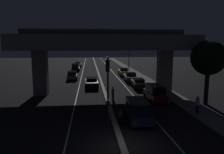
# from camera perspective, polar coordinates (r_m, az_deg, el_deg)

# --- Properties ---
(ground_plane) EXTENTS (200.00, 200.00, 0.00)m
(ground_plane) POSITION_cam_1_polar(r_m,az_deg,el_deg) (14.67, 2.62, -17.88)
(ground_plane) COLOR black
(lane_line_left_inner) EXTENTS (0.12, 126.00, 0.00)m
(lane_line_left_inner) POSITION_cam_1_polar(r_m,az_deg,el_deg) (48.46, -7.86, 0.64)
(lane_line_left_inner) COLOR beige
(lane_line_left_inner) RESTS_ON ground_plane
(lane_line_right_inner) EXTENTS (0.12, 126.00, 0.00)m
(lane_line_right_inner) POSITION_cam_1_polar(r_m,az_deg,el_deg) (48.76, 0.68, 0.77)
(lane_line_right_inner) COLOR beige
(lane_line_right_inner) RESTS_ON ground_plane
(median_divider) EXTENTS (0.43, 126.00, 0.25)m
(median_divider) POSITION_cam_1_polar(r_m,az_deg,el_deg) (48.46, -3.58, 0.85)
(median_divider) COLOR gray
(median_divider) RESTS_ON ground_plane
(sidewalk_right) EXTENTS (2.24, 126.00, 0.16)m
(sidewalk_right) POSITION_cam_1_polar(r_m,az_deg,el_deg) (42.79, 8.22, -0.29)
(sidewalk_right) COLOR slate
(sidewalk_right) RESTS_ON ground_plane
(elevated_overpass) EXTENTS (21.48, 11.57, 8.51)m
(elevated_overpass) POSITION_cam_1_polar(r_m,az_deg,el_deg) (28.99, -2.06, 8.41)
(elevated_overpass) COLOR gray
(elevated_overpass) RESTS_ON ground_plane
(traffic_light_left_of_median) EXTENTS (0.30, 0.49, 5.61)m
(traffic_light_left_of_median) POSITION_cam_1_polar(r_m,az_deg,el_deg) (16.66, -1.13, -0.87)
(traffic_light_left_of_median) COLOR black
(traffic_light_left_of_median) RESTS_ON ground_plane
(street_lamp) EXTENTS (2.19, 0.32, 7.59)m
(street_lamp) POSITION_cam_1_polar(r_m,az_deg,el_deg) (53.35, 4.13, 6.27)
(street_lamp) COLOR #2D2D30
(street_lamp) RESTS_ON ground_plane
(car_dark_blue_lead) EXTENTS (2.08, 4.62, 1.81)m
(car_dark_blue_lead) POSITION_cam_1_polar(r_m,az_deg,el_deg) (18.98, 6.71, -8.60)
(car_dark_blue_lead) COLOR #141938
(car_dark_blue_lead) RESTS_ON ground_plane
(car_dark_red_second) EXTENTS (1.90, 4.82, 1.83)m
(car_dark_red_second) POSITION_cam_1_polar(r_m,az_deg,el_deg) (26.03, 11.11, -4.02)
(car_dark_red_second) COLOR #591414
(car_dark_red_second) RESTS_ON ground_plane
(car_dark_green_third) EXTENTS (2.00, 4.64, 1.46)m
(car_dark_green_third) POSITION_cam_1_polar(r_m,az_deg,el_deg) (33.32, 6.85, -1.53)
(car_dark_green_third) COLOR black
(car_dark_green_third) RESTS_ON ground_plane
(car_grey_fourth) EXTENTS (2.16, 4.86, 1.62)m
(car_grey_fourth) POSITION_cam_1_polar(r_m,az_deg,el_deg) (38.98, 4.83, 0.02)
(car_grey_fourth) COLOR #515459
(car_grey_fourth) RESTS_ON ground_plane
(car_taxi_yellow_fifth) EXTENTS (2.05, 4.59, 1.63)m
(car_taxi_yellow_fifth) POSITION_cam_1_polar(r_m,az_deg,el_deg) (46.27, 3.06, 1.37)
(car_taxi_yellow_fifth) COLOR gold
(car_taxi_yellow_fifth) RESTS_ON ground_plane
(car_dark_blue_lead_oncoming) EXTENTS (2.07, 4.61, 1.44)m
(car_dark_blue_lead_oncoming) POSITION_cam_1_polar(r_m,az_deg,el_deg) (33.88, -5.35, -1.36)
(car_dark_blue_lead_oncoming) COLOR #141938
(car_dark_blue_lead_oncoming) RESTS_ON ground_plane
(car_grey_second_oncoming) EXTENTS (2.14, 4.55, 1.52)m
(car_grey_second_oncoming) POSITION_cam_1_polar(r_m,az_deg,el_deg) (41.99, -10.36, 0.48)
(car_grey_second_oncoming) COLOR #515459
(car_grey_second_oncoming) RESTS_ON ground_plane
(car_dark_blue_third_oncoming) EXTENTS (2.00, 4.28, 1.85)m
(car_dark_blue_third_oncoming) POSITION_cam_1_polar(r_m,az_deg,el_deg) (54.99, -9.47, 2.53)
(car_dark_blue_third_oncoming) COLOR #141938
(car_dark_blue_third_oncoming) RESTS_ON ground_plane
(car_silver_fourth_oncoming) EXTENTS (1.98, 4.07, 1.43)m
(car_silver_fourth_oncoming) POSITION_cam_1_polar(r_m,az_deg,el_deg) (65.30, -8.83, 3.26)
(car_silver_fourth_oncoming) COLOR gray
(car_silver_fourth_oncoming) RESTS_ON ground_plane
(motorcycle_black_filtering_near) EXTENTS (0.33, 1.83, 1.45)m
(motorcycle_black_filtering_near) POSITION_cam_1_polar(r_m,az_deg,el_deg) (18.35, 2.28, -10.27)
(motorcycle_black_filtering_near) COLOR black
(motorcycle_black_filtering_near) RESTS_ON ground_plane
(motorcycle_blue_filtering_mid) EXTENTS (0.33, 2.00, 1.49)m
(motorcycle_blue_filtering_mid) POSITION_cam_1_polar(r_m,az_deg,el_deg) (26.46, 0.22, -4.40)
(motorcycle_blue_filtering_mid) COLOR black
(motorcycle_blue_filtering_mid) RESTS_ON ground_plane
(pedestrian_on_sidewalk) EXTENTS (0.36, 0.36, 1.65)m
(pedestrian_on_sidewalk) POSITION_cam_1_polar(r_m,az_deg,el_deg) (21.96, 21.41, -6.73)
(pedestrian_on_sidewalk) COLOR black
(pedestrian_on_sidewalk) RESTS_ON sidewalk_right
(roadside_tree_kerbside_near) EXTENTS (3.74, 3.74, 6.99)m
(roadside_tree_kerbside_near) POSITION_cam_1_polar(r_m,az_deg,el_deg) (25.58, 23.87, 4.50)
(roadside_tree_kerbside_near) COLOR #2D2116
(roadside_tree_kerbside_near) RESTS_ON ground_plane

